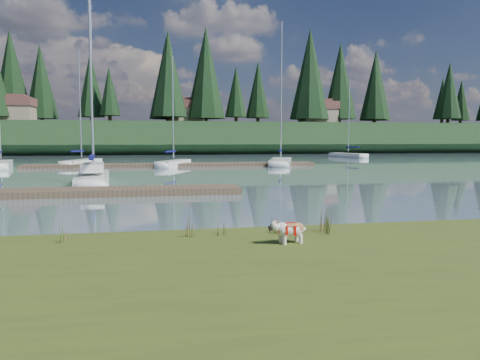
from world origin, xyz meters
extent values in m
plane|color=#7A94A2|center=(0.00, 30.00, 0.00)|extent=(200.00, 200.00, 0.00)
cube|color=#3C4C18|center=(0.00, -6.00, 0.17)|extent=(60.00, 9.00, 0.35)
cube|color=#193218|center=(0.00, 73.00, 2.50)|extent=(200.00, 20.00, 5.00)
cylinder|color=silver|center=(2.64, -3.50, 0.44)|extent=(0.09, 0.09, 0.18)
cylinder|color=silver|center=(2.62, -3.32, 0.44)|extent=(0.09, 0.09, 0.18)
cylinder|color=silver|center=(3.01, -3.45, 0.44)|extent=(0.09, 0.09, 0.18)
cylinder|color=silver|center=(2.98, -3.27, 0.44)|extent=(0.09, 0.09, 0.18)
ellipsoid|color=silver|center=(2.82, -3.39, 0.64)|extent=(0.65, 0.39, 0.29)
ellipsoid|color=#9D663A|center=(2.82, -3.39, 0.73)|extent=(0.46, 0.34, 0.10)
ellipsoid|color=silver|center=(2.46, -3.44, 0.73)|extent=(0.24, 0.25, 0.21)
cube|color=black|center=(2.37, -3.45, 0.69)|extent=(0.08, 0.11, 0.08)
cube|color=silver|center=(-3.23, 14.46, 0.22)|extent=(2.26, 7.45, 0.70)
ellipsoid|color=silver|center=(-3.53, 18.11, 0.22)|extent=(1.76, 2.13, 0.70)
cylinder|color=silver|center=(-3.28, 15.12, 6.36)|extent=(0.14, 0.14, 11.13)
cube|color=#0B0E4C|center=(-3.14, 13.37, 1.55)|extent=(0.47, 3.34, 0.20)
cube|color=silver|center=(-3.19, 14.04, 0.95)|extent=(1.38, 2.76, 0.45)
cube|color=#4C3D2C|center=(-4.00, 9.00, 0.15)|extent=(16.00, 2.00, 0.30)
cube|color=#4C3D2C|center=(2.00, 30.00, 0.15)|extent=(26.00, 2.20, 0.30)
cube|color=silver|center=(-12.75, 30.70, 0.22)|extent=(2.91, 6.85, 0.70)
ellipsoid|color=silver|center=(-13.46, 33.97, 0.22)|extent=(1.81, 2.09, 0.70)
cube|color=#0B0E4C|center=(-12.55, 29.81, 1.40)|extent=(0.76, 2.64, 0.20)
cube|color=silver|center=(-6.41, 32.93, 0.22)|extent=(3.15, 6.40, 0.70)
ellipsoid|color=silver|center=(-5.51, 35.93, 0.22)|extent=(1.79, 2.02, 0.70)
cylinder|color=silver|center=(-6.41, 32.93, 5.68)|extent=(0.12, 0.12, 9.77)
cube|color=#0B0E4C|center=(-6.65, 32.12, 1.40)|extent=(0.90, 2.44, 0.20)
cube|color=silver|center=(1.97, 29.85, 0.22)|extent=(3.52, 5.82, 0.70)
ellipsoid|color=silver|center=(3.12, 32.50, 0.22)|extent=(1.79, 1.95, 0.70)
cylinder|color=silver|center=(1.97, 29.85, 5.34)|extent=(0.12, 0.12, 9.09)
cube|color=#0B0E4C|center=(1.65, 29.13, 1.40)|extent=(1.10, 2.18, 0.20)
cube|color=silver|center=(12.26, 30.86, 0.22)|extent=(4.35, 8.44, 0.70)
ellipsoid|color=silver|center=(13.55, 34.78, 0.22)|extent=(2.41, 2.70, 0.70)
cylinder|color=silver|center=(12.26, 30.86, 7.15)|extent=(0.12, 0.12, 12.71)
cube|color=#0B0E4C|center=(11.91, 29.78, 1.40)|extent=(1.21, 3.19, 0.20)
cube|color=silver|center=(26.06, 46.43, 0.22)|extent=(3.03, 6.68, 0.70)
ellipsoid|color=silver|center=(25.27, 49.59, 0.22)|extent=(1.81, 2.07, 0.70)
cylinder|color=silver|center=(26.06, 46.43, 5.66)|extent=(0.12, 0.12, 9.72)
cube|color=#0B0E4C|center=(26.28, 45.57, 1.40)|extent=(0.83, 2.56, 0.20)
cone|color=#475B23|center=(0.75, -2.39, 0.66)|extent=(0.03, 0.03, 0.62)
cone|color=brown|center=(0.86, -2.46, 0.60)|extent=(0.03, 0.03, 0.50)
cone|color=#475B23|center=(0.81, -2.36, 0.69)|extent=(0.03, 0.03, 0.68)
cone|color=brown|center=(0.89, -2.42, 0.57)|extent=(0.03, 0.03, 0.43)
cone|color=#475B23|center=(0.77, -2.47, 0.63)|extent=(0.03, 0.03, 0.56)
cone|color=#475B23|center=(1.44, -2.40, 0.55)|extent=(0.03, 0.03, 0.41)
cone|color=brown|center=(1.55, -2.47, 0.51)|extent=(0.03, 0.03, 0.33)
cone|color=#475B23|center=(1.50, -2.37, 0.57)|extent=(0.03, 0.03, 0.45)
cone|color=brown|center=(1.58, -2.43, 0.49)|extent=(0.03, 0.03, 0.29)
cone|color=#475B23|center=(1.46, -2.48, 0.53)|extent=(0.03, 0.03, 0.37)
cone|color=#475B23|center=(3.87, -2.34, 0.68)|extent=(0.03, 0.03, 0.67)
cone|color=brown|center=(3.98, -2.41, 0.62)|extent=(0.03, 0.03, 0.53)
cone|color=#475B23|center=(3.93, -2.31, 0.72)|extent=(0.03, 0.03, 0.74)
cone|color=brown|center=(4.01, -2.37, 0.58)|extent=(0.03, 0.03, 0.47)
cone|color=#475B23|center=(3.89, -2.42, 0.65)|extent=(0.03, 0.03, 0.60)
cone|color=#475B23|center=(-1.91, -2.42, 0.58)|extent=(0.03, 0.03, 0.46)
cone|color=brown|center=(-1.80, -2.49, 0.53)|extent=(0.03, 0.03, 0.37)
cone|color=#475B23|center=(-1.85, -2.39, 0.60)|extent=(0.03, 0.03, 0.50)
cone|color=brown|center=(-1.77, -2.45, 0.51)|extent=(0.03, 0.03, 0.32)
cone|color=#475B23|center=(-1.89, -2.50, 0.56)|extent=(0.03, 0.03, 0.41)
cone|color=#475B23|center=(2.68, -2.32, 0.58)|extent=(0.03, 0.03, 0.45)
cone|color=brown|center=(2.79, -2.39, 0.53)|extent=(0.03, 0.03, 0.36)
cone|color=#475B23|center=(2.74, -2.29, 0.60)|extent=(0.03, 0.03, 0.50)
cone|color=brown|center=(2.82, -2.35, 0.51)|extent=(0.03, 0.03, 0.32)
cone|color=#475B23|center=(2.70, -2.40, 0.55)|extent=(0.03, 0.03, 0.41)
cone|color=#475B23|center=(3.85, -2.64, 0.67)|extent=(0.03, 0.03, 0.65)
cone|color=brown|center=(3.96, -2.71, 0.61)|extent=(0.03, 0.03, 0.52)
cone|color=#475B23|center=(3.91, -2.61, 0.71)|extent=(0.03, 0.03, 0.71)
cone|color=brown|center=(3.99, -2.67, 0.58)|extent=(0.03, 0.03, 0.45)
cone|color=#475B23|center=(3.87, -2.72, 0.64)|extent=(0.03, 0.03, 0.58)
cube|color=#33281C|center=(0.00, -1.60, 0.07)|extent=(60.00, 0.50, 0.14)
cylinder|color=#382619|center=(-10.00, 72.00, 5.90)|extent=(0.60, 0.60, 1.80)
cone|color=black|center=(-10.00, 72.00, 11.75)|extent=(4.84, 4.84, 11.00)
cylinder|color=#382619|center=(3.00, 66.00, 5.90)|extent=(0.60, 0.60, 1.80)
cone|color=black|center=(3.00, 66.00, 13.10)|extent=(6.16, 6.16, 14.00)
cylinder|color=#382619|center=(15.00, 70.00, 5.90)|extent=(0.60, 0.60, 1.80)
cone|color=black|center=(15.00, 70.00, 10.85)|extent=(3.96, 3.96, 9.00)
cylinder|color=#382619|center=(28.00, 68.00, 5.90)|extent=(0.60, 0.60, 1.80)
cone|color=black|center=(28.00, 68.00, 14.00)|extent=(7.04, 7.04, 16.00)
cylinder|color=#382619|center=(42.00, 71.00, 5.90)|extent=(0.60, 0.60, 1.80)
cone|color=black|center=(42.00, 71.00, 12.20)|extent=(5.28, 5.28, 12.00)
cylinder|color=#382619|center=(55.00, 67.00, 5.90)|extent=(0.60, 0.60, 1.80)
cone|color=black|center=(55.00, 67.00, 11.52)|extent=(4.62, 4.62, 10.50)
cube|color=gray|center=(-22.00, 70.00, 6.40)|extent=(6.00, 5.00, 2.80)
cube|color=brown|center=(-22.00, 70.00, 8.50)|extent=(6.30, 5.30, 1.40)
cube|color=brown|center=(-22.00, 70.00, 9.30)|extent=(4.20, 3.60, 0.70)
cube|color=gray|center=(6.00, 71.00, 6.40)|extent=(6.00, 5.00, 2.80)
cube|color=brown|center=(6.00, 71.00, 8.50)|extent=(6.30, 5.30, 1.40)
cube|color=brown|center=(6.00, 71.00, 9.30)|extent=(4.20, 3.60, 0.70)
cube|color=gray|center=(30.00, 69.00, 6.40)|extent=(6.00, 5.00, 2.80)
cube|color=brown|center=(30.00, 69.00, 8.50)|extent=(6.30, 5.30, 1.40)
cube|color=brown|center=(30.00, 69.00, 9.30)|extent=(4.20, 3.60, 0.70)
camera|label=1|loc=(-0.03, -12.66, 2.53)|focal=35.00mm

